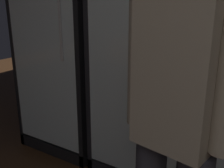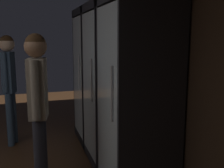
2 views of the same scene
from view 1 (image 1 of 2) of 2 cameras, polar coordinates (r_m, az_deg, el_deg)
The scene contains 3 objects.
cooler_far_left at distance 2.30m, azimuth -8.64°, elevation 10.48°, with size 0.73×0.67×2.00m.
cooler_left at distance 1.90m, azimuth 9.65°, elevation 9.01°, with size 0.73×0.67×2.00m.
shopper_near at distance 0.82m, azimuth 14.38°, elevation 0.04°, with size 0.37×0.21×1.63m.
Camera 1 is at (-0.59, 0.96, 1.23)m, focal length 41.60 mm.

